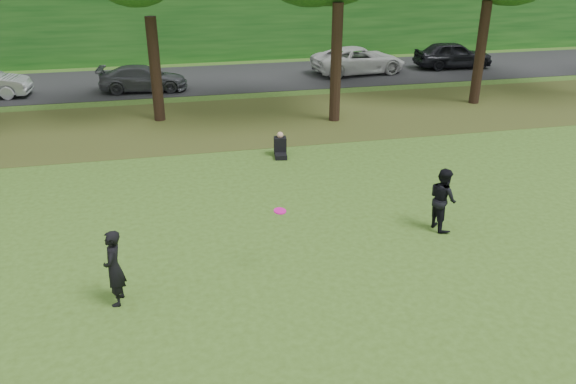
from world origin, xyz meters
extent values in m
plane|color=#38541A|center=(0.00, 0.00, 0.00)|extent=(120.00, 120.00, 0.00)
cube|color=#453B18|center=(0.00, 13.00, 0.01)|extent=(60.00, 7.00, 0.01)
cube|color=black|center=(0.00, 21.00, 0.01)|extent=(70.00, 7.00, 0.02)
cube|color=#144714|center=(0.00, 27.00, 2.50)|extent=(70.00, 3.00, 5.00)
imported|color=black|center=(-4.03, 1.03, 0.81)|extent=(0.46, 0.64, 1.62)
imported|color=black|center=(3.87, 2.61, 0.82)|extent=(0.68, 0.84, 1.63)
imported|color=#47484F|center=(-3.67, 19.07, 0.63)|extent=(4.33, 2.05, 1.22)
imported|color=silver|center=(7.92, 20.56, 0.74)|extent=(5.44, 2.99, 1.44)
imported|color=black|center=(13.70, 20.77, 0.77)|extent=(4.48, 1.96, 1.50)
cylinder|color=#DA1291|center=(-0.55, 1.54, 1.46)|extent=(0.35, 0.35, 0.07)
cube|color=black|center=(0.94, 8.49, 0.08)|extent=(0.47, 0.61, 0.16)
cube|color=black|center=(0.98, 8.77, 0.36)|extent=(0.46, 0.39, 0.56)
sphere|color=tan|center=(0.98, 8.77, 0.72)|extent=(0.22, 0.22, 0.22)
cylinder|color=black|center=(-3.00, 13.90, 2.06)|extent=(0.44, 0.44, 4.12)
cylinder|color=black|center=(4.00, 12.30, 2.31)|extent=(0.44, 0.44, 4.62)
cylinder|color=black|center=(11.00, 13.50, 2.23)|extent=(0.44, 0.44, 4.45)
camera|label=1|loc=(-2.75, -9.04, 6.75)|focal=35.00mm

